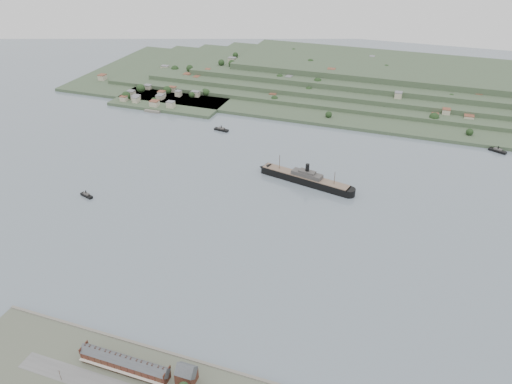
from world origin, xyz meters
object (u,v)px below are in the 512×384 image
(terrace_row, at_px, (125,363))
(tugboat, at_px, (87,195))
(gabled_building, at_px, (186,374))
(steamship, at_px, (303,178))

(terrace_row, relative_size, tugboat, 3.76)
(terrace_row, relative_size, gabled_building, 3.95)
(gabled_building, height_order, steamship, steamship)
(gabled_building, height_order, tugboat, gabled_building)
(steamship, bearing_deg, tugboat, -152.59)
(terrace_row, xyz_separation_m, tugboat, (-143.61, 160.56, -5.27))
(tugboat, bearing_deg, steamship, 27.41)
(terrace_row, height_order, steamship, steamship)
(terrace_row, distance_m, tugboat, 215.48)
(terrace_row, height_order, gabled_building, gabled_building)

